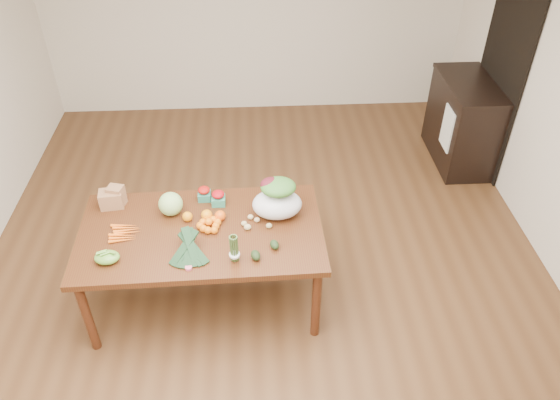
{
  "coord_description": "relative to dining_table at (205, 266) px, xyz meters",
  "views": [
    {
      "loc": [
        -0.06,
        -3.42,
        3.48
      ],
      "look_at": [
        0.13,
        0.0,
        0.78
      ],
      "focal_mm": 35.0,
      "sensor_mm": 36.0,
      "label": 1
    }
  ],
  "objects": [
    {
      "name": "floor",
      "position": [
        0.49,
        0.3,
        -0.38
      ],
      "size": [
        6.0,
        6.0,
        0.0
      ],
      "primitive_type": "plane",
      "color": "brown",
      "rests_on": "ground"
    },
    {
      "name": "room_walls",
      "position": [
        0.49,
        0.3,
        0.97
      ],
      "size": [
        5.02,
        6.02,
        2.7
      ],
      "color": "silver",
      "rests_on": "floor"
    },
    {
      "name": "dining_table",
      "position": [
        0.0,
        0.0,
        0.0
      ],
      "size": [
        1.86,
        1.06,
        0.75
      ],
      "primitive_type": "cube",
      "rotation": [
        0.0,
        0.0,
        0.02
      ],
      "color": "#442810",
      "rests_on": "floor"
    },
    {
      "name": "doorway_dark",
      "position": [
        2.97,
        1.9,
        0.68
      ],
      "size": [
        0.02,
        1.0,
        2.1
      ],
      "primitive_type": "cube",
      "color": "black",
      "rests_on": "floor"
    },
    {
      "name": "cabinet",
      "position": [
        2.71,
        1.95,
        0.1
      ],
      "size": [
        0.52,
        1.02,
        0.94
      ],
      "primitive_type": "cube",
      "color": "black",
      "rests_on": "floor"
    },
    {
      "name": "dish_towel",
      "position": [
        2.45,
        1.7,
        0.18
      ],
      "size": [
        0.02,
        0.28,
        0.45
      ],
      "primitive_type": "cube",
      "color": "white",
      "rests_on": "cabinet"
    },
    {
      "name": "paper_bag",
      "position": [
        -0.71,
        0.34,
        0.46
      ],
      "size": [
        0.24,
        0.2,
        0.17
      ],
      "primitive_type": null,
      "rotation": [
        0.0,
        0.0,
        0.02
      ],
      "color": "olive",
      "rests_on": "dining_table"
    },
    {
      "name": "cabbage",
      "position": [
        -0.23,
        0.22,
        0.47
      ],
      "size": [
        0.19,
        0.19,
        0.19
      ],
      "primitive_type": "sphere",
      "color": "#A5C773",
      "rests_on": "dining_table"
    },
    {
      "name": "strawberry_basket_a",
      "position": [
        0.01,
        0.38,
        0.42
      ],
      "size": [
        0.1,
        0.1,
        0.09
      ],
      "primitive_type": null,
      "rotation": [
        0.0,
        0.0,
        0.02
      ],
      "color": "#B31A0B",
      "rests_on": "dining_table"
    },
    {
      "name": "strawberry_basket_b",
      "position": [
        0.13,
        0.32,
        0.42
      ],
      "size": [
        0.11,
        0.11,
        0.1
      ],
      "primitive_type": null,
      "rotation": [
        0.0,
        0.0,
        0.02
      ],
      "color": "red",
      "rests_on": "dining_table"
    },
    {
      "name": "orange_a",
      "position": [
        -0.1,
        0.12,
        0.41
      ],
      "size": [
        0.08,
        0.08,
        0.08
      ],
      "primitive_type": "sphere",
      "color": "orange",
      "rests_on": "dining_table"
    },
    {
      "name": "orange_b",
      "position": [
        0.04,
        0.13,
        0.42
      ],
      "size": [
        0.09,
        0.09,
        0.09
      ],
      "primitive_type": "sphere",
      "color": "orange",
      "rests_on": "dining_table"
    },
    {
      "name": "orange_c",
      "position": [
        0.15,
        0.11,
        0.42
      ],
      "size": [
        0.08,
        0.08,
        0.08
      ],
      "primitive_type": "sphere",
      "color": "#DE5D0D",
      "rests_on": "dining_table"
    },
    {
      "name": "mandarin_cluster",
      "position": [
        0.06,
        0.03,
        0.42
      ],
      "size": [
        0.18,
        0.18,
        0.09
      ],
      "primitive_type": null,
      "rotation": [
        0.0,
        0.0,
        0.02
      ],
      "color": "orange",
      "rests_on": "dining_table"
    },
    {
      "name": "carrots",
      "position": [
        -0.56,
        -0.01,
        0.39
      ],
      "size": [
        0.22,
        0.22,
        0.03
      ],
      "primitive_type": null,
      "rotation": [
        0.0,
        0.0,
        0.02
      ],
      "color": "orange",
      "rests_on": "dining_table"
    },
    {
      "name": "snap_pea_bag",
      "position": [
        -0.63,
        -0.3,
        0.42
      ],
      "size": [
        0.18,
        0.13,
        0.08
      ],
      "primitive_type": "ellipsoid",
      "color": "#6FB03B",
      "rests_on": "dining_table"
    },
    {
      "name": "kale_bunch",
      "position": [
        -0.06,
        -0.3,
        0.45
      ],
      "size": [
        0.33,
        0.41,
        0.16
      ],
      "primitive_type": null,
      "rotation": [
        0.0,
        0.0,
        0.02
      ],
      "color": "black",
      "rests_on": "dining_table"
    },
    {
      "name": "asparagus_bundle",
      "position": [
        0.26,
        -0.34,
        0.5
      ],
      "size": [
        0.08,
        0.12,
        0.26
      ],
      "primitive_type": null,
      "rotation": [
        0.15,
        0.0,
        0.02
      ],
      "color": "#4D6F32",
      "rests_on": "dining_table"
    },
    {
      "name": "potato_a",
      "position": [
        0.33,
        0.04,
        0.39
      ],
      "size": [
        0.05,
        0.04,
        0.04
      ],
      "primitive_type": "ellipsoid",
      "color": "tan",
      "rests_on": "dining_table"
    },
    {
      "name": "potato_b",
      "position": [
        0.36,
        -0.01,
        0.4
      ],
      "size": [
        0.06,
        0.05,
        0.05
      ],
      "primitive_type": "ellipsoid",
      "color": "tan",
      "rests_on": "dining_table"
    },
    {
      "name": "potato_c",
      "position": [
        0.43,
        0.08,
        0.39
      ],
      "size": [
        0.05,
        0.04,
        0.04
      ],
      "primitive_type": "ellipsoid",
      "color": "#D9B57D",
      "rests_on": "dining_table"
    },
    {
      "name": "potato_d",
      "position": [
        0.38,
        0.11,
        0.4
      ],
      "size": [
        0.05,
        0.04,
        0.04
      ],
      "primitive_type": "ellipsoid",
      "color": "#D3C17A",
      "rests_on": "dining_table"
    },
    {
      "name": "potato_e",
      "position": [
        0.52,
        0.0,
        0.4
      ],
      "size": [
        0.05,
        0.04,
        0.04
      ],
      "primitive_type": "ellipsoid",
      "color": "tan",
      "rests_on": "dining_table"
    },
    {
      "name": "avocado_a",
      "position": [
        0.41,
        -0.33,
        0.41
      ],
      "size": [
        0.09,
        0.11,
        0.06
      ],
      "primitive_type": "ellipsoid",
      "rotation": [
        0.0,
        0.0,
        0.3
      ],
      "color": "black",
      "rests_on": "dining_table"
    },
    {
      "name": "avocado_b",
      "position": [
        0.55,
        -0.22,
        0.41
      ],
      "size": [
        0.08,
        0.1,
        0.06
      ],
      "primitive_type": "ellipsoid",
      "rotation": [
        0.0,
        0.0,
        0.3
      ],
      "color": "black",
      "rests_on": "dining_table"
    },
    {
      "name": "salad_bag",
      "position": [
        0.59,
        0.15,
        0.52
      ],
      "size": [
        0.39,
        0.3,
        0.3
      ],
      "primitive_type": null,
      "rotation": [
        0.0,
        0.0,
        0.02
      ],
      "color": "white",
      "rests_on": "dining_table"
    }
  ]
}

